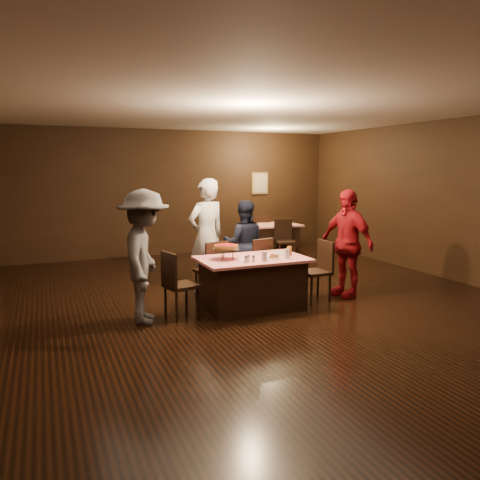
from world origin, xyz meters
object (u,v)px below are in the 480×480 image
at_px(back_table, 271,240).
at_px(diner_navy_hoodie, 244,243).
at_px(plate_empty, 280,253).
at_px(glass_amber, 289,251).
at_px(chair_far_right, 255,265).
at_px(chair_back_near, 285,241).
at_px(diner_white_jacket, 207,236).
at_px(diner_grey_knit, 145,257).
at_px(main_table, 252,283).
at_px(glass_front_left, 264,256).
at_px(pizza_stand, 226,247).
at_px(chair_far_left, 211,269).
at_px(chair_end_left, 181,284).
at_px(glass_front_right, 287,254).
at_px(chair_end_right, 315,271).
at_px(chair_back_far, 260,233).
at_px(diner_red_shirt, 347,243).

bearing_deg(back_table, diner_navy_hoodie, -126.46).
height_order(plate_empty, glass_amber, glass_amber).
xyz_separation_m(chair_far_right, chair_back_near, (1.74, 2.18, 0.00)).
distance_m(diner_white_jacket, diner_grey_knit, 1.72).
bearing_deg(back_table, diner_white_jacket, -134.80).
relative_size(main_table, glass_front_left, 11.43).
distance_m(diner_grey_knit, pizza_stand, 1.21).
bearing_deg(plate_empty, diner_grey_knit, -175.69).
bearing_deg(chair_far_left, diner_white_jacket, -114.64).
bearing_deg(chair_end_left, glass_amber, -104.25).
height_order(diner_white_jacket, diner_navy_hoodie, diner_white_jacket).
xyz_separation_m(diner_grey_knit, glass_front_right, (2.06, -0.24, -0.07)).
bearing_deg(diner_navy_hoodie, diner_white_jacket, 33.27).
xyz_separation_m(diner_navy_hoodie, glass_amber, (0.17, -1.35, 0.07)).
bearing_deg(chair_end_right, glass_front_right, -69.88).
xyz_separation_m(chair_end_left, glass_front_right, (1.55, -0.25, 0.37)).
xyz_separation_m(diner_grey_knit, glass_front_left, (1.66, -0.29, -0.07)).
height_order(chair_end_left, pizza_stand, pizza_stand).
xyz_separation_m(chair_end_left, chair_back_far, (3.24, 4.23, 0.00)).
relative_size(chair_far_left, diner_white_jacket, 0.49).
bearing_deg(plate_empty, glass_front_right, -104.04).
relative_size(back_table, chair_back_near, 1.37).
distance_m(chair_far_left, chair_end_right, 1.68).
xyz_separation_m(chair_end_left, diner_white_jacket, (0.77, 1.14, 0.49)).
distance_m(chair_end_left, chair_end_right, 2.20).
height_order(diner_navy_hoodie, glass_front_left, diner_navy_hoodie).
bearing_deg(chair_far_left, glass_amber, 127.19).
bearing_deg(chair_end_left, main_table, -102.57).
xyz_separation_m(chair_far_right, diner_red_shirt, (1.31, -0.71, 0.41)).
relative_size(chair_far_left, glass_front_right, 6.79).
bearing_deg(glass_amber, glass_front_right, -126.87).
bearing_deg(glass_front_left, chair_end_left, 165.38).
height_order(main_table, chair_back_far, chair_back_far).
height_order(diner_red_shirt, pizza_stand, diner_red_shirt).
bearing_deg(chair_far_left, diner_grey_knit, 18.10).
relative_size(chair_far_right, pizza_stand, 2.50).
xyz_separation_m(diner_navy_hoodie, diner_red_shirt, (1.29, -1.26, 0.12)).
bearing_deg(chair_end_right, glass_amber, -85.21).
xyz_separation_m(diner_grey_knit, diner_red_shirt, (3.32, 0.05, -0.03)).
xyz_separation_m(back_table, pizza_stand, (-2.54, -3.58, 0.57)).
relative_size(main_table, pizza_stand, 4.21).
relative_size(plate_empty, glass_front_right, 1.79).
bearing_deg(glass_amber, diner_navy_hoodie, 97.33).
distance_m(diner_grey_knit, glass_front_left, 1.69).
bearing_deg(plate_empty, chair_back_far, 68.65).
bearing_deg(main_table, diner_grey_knit, -179.54).
height_order(back_table, diner_white_jacket, diner_white_jacket).
height_order(main_table, diner_red_shirt, diner_red_shirt).
bearing_deg(glass_front_right, diner_navy_hoodie, 90.89).
relative_size(back_table, chair_back_far, 1.37).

